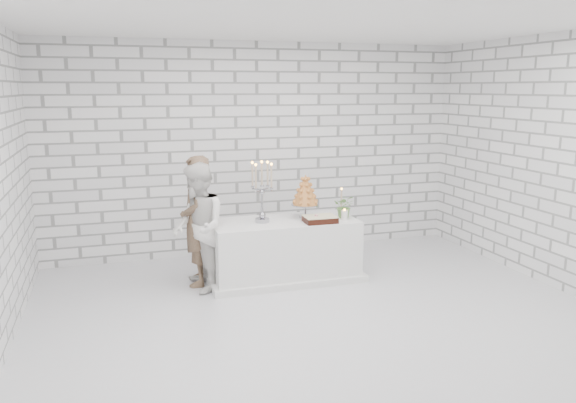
# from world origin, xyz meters

# --- Properties ---
(ground) EXTENTS (6.00, 5.00, 0.01)m
(ground) POSITION_xyz_m (0.00, 0.00, 0.00)
(ground) COLOR silver
(ground) RESTS_ON ground
(ceiling) EXTENTS (6.00, 5.00, 0.01)m
(ceiling) POSITION_xyz_m (0.00, 0.00, 3.00)
(ceiling) COLOR white
(ceiling) RESTS_ON ground
(wall_back) EXTENTS (6.00, 0.01, 3.00)m
(wall_back) POSITION_xyz_m (0.00, 2.50, 1.50)
(wall_back) COLOR white
(wall_back) RESTS_ON ground
(wall_front) EXTENTS (6.00, 0.01, 3.00)m
(wall_front) POSITION_xyz_m (0.00, -2.50, 1.50)
(wall_front) COLOR white
(wall_front) RESTS_ON ground
(wall_right) EXTENTS (0.01, 5.00, 3.00)m
(wall_right) POSITION_xyz_m (3.00, 0.00, 1.50)
(wall_right) COLOR white
(wall_right) RESTS_ON ground
(cake_table) EXTENTS (1.80, 0.80, 0.75)m
(cake_table) POSITION_xyz_m (-0.01, 1.18, 0.38)
(cake_table) COLOR white
(cake_table) RESTS_ON ground
(groom) EXTENTS (0.42, 0.60, 1.58)m
(groom) POSITION_xyz_m (-1.07, 1.32, 0.79)
(groom) COLOR brown
(groom) RESTS_ON ground
(bride) EXTENTS (0.60, 0.76, 1.52)m
(bride) POSITION_xyz_m (-1.08, 1.09, 0.76)
(bride) COLOR white
(bride) RESTS_ON ground
(candelabra) EXTENTS (0.32, 0.32, 0.76)m
(candelabra) POSITION_xyz_m (-0.29, 1.18, 1.13)
(candelabra) COLOR #9F9FA9
(candelabra) RESTS_ON cake_table
(croquembouche) EXTENTS (0.39, 0.39, 0.55)m
(croquembouche) POSITION_xyz_m (0.30, 1.26, 1.03)
(croquembouche) COLOR #AA5E22
(croquembouche) RESTS_ON cake_table
(chocolate_cake) EXTENTS (0.39, 0.28, 0.08)m
(chocolate_cake) POSITION_xyz_m (0.38, 0.96, 0.79)
(chocolate_cake) COLOR black
(chocolate_cake) RESTS_ON cake_table
(pillar_candle) EXTENTS (0.10, 0.10, 0.12)m
(pillar_candle) POSITION_xyz_m (0.72, 0.98, 0.81)
(pillar_candle) COLOR white
(pillar_candle) RESTS_ON cake_table
(extra_taper) EXTENTS (0.07, 0.07, 0.32)m
(extra_taper) POSITION_xyz_m (0.82, 1.32, 0.91)
(extra_taper) COLOR tan
(extra_taper) RESTS_ON cake_table
(flowers) EXTENTS (0.33, 0.31, 0.29)m
(flowers) POSITION_xyz_m (0.77, 1.11, 0.90)
(flowers) COLOR #497E3D
(flowers) RESTS_ON cake_table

